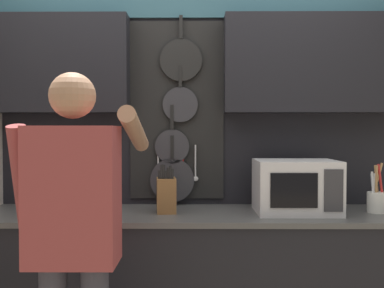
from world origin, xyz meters
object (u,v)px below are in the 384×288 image
utensil_crock (376,199)px  person (74,225)px  microwave (296,186)px  knife_block (166,194)px

utensil_crock → person: 1.72m
microwave → knife_block: 0.76m
utensil_crock → person: person is taller
microwave → utensil_crock: 0.48m
person → microwave: bearing=30.8°
microwave → knife_block: (-0.76, 0.00, -0.05)m
utensil_crock → knife_block: bearing=-180.0°
microwave → utensil_crock: bearing=0.1°
person → utensil_crock: bearing=22.8°
microwave → utensil_crock: size_ratio=1.59×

